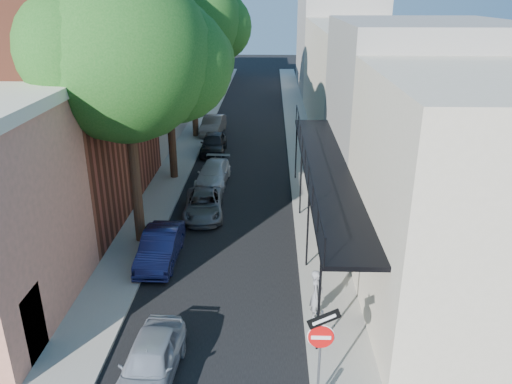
# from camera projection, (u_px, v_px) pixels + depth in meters

# --- Properties ---
(road_surface) EXTENTS (6.00, 64.00, 0.01)m
(road_surface) POSITION_uv_depth(u_px,v_px,m) (248.00, 127.00, 40.36)
(road_surface) COLOR black
(road_surface) RESTS_ON ground
(sidewalk_left) EXTENTS (2.00, 64.00, 0.12)m
(sidewalk_left) POSITION_uv_depth(u_px,v_px,m) (199.00, 126.00, 40.45)
(sidewalk_left) COLOR gray
(sidewalk_left) RESTS_ON ground
(sidewalk_right) EXTENTS (2.00, 64.00, 0.12)m
(sidewalk_right) POSITION_uv_depth(u_px,v_px,m) (297.00, 127.00, 40.22)
(sidewalk_right) COLOR gray
(sidewalk_right) RESTS_ON ground
(buildings_left) EXTENTS (10.10, 59.10, 12.00)m
(buildings_left) POSITION_uv_depth(u_px,v_px,m) (124.00, 67.00, 37.62)
(buildings_left) COLOR tan
(buildings_left) RESTS_ON ground
(buildings_right) EXTENTS (9.80, 55.00, 10.00)m
(buildings_right) POSITION_uv_depth(u_px,v_px,m) (365.00, 73.00, 37.98)
(buildings_right) COLOR beige
(buildings_right) RESTS_ON ground
(sign_post) EXTENTS (0.89, 0.17, 2.99)m
(sign_post) POSITION_uv_depth(u_px,v_px,m) (321.00, 340.00, 12.60)
(sign_post) COLOR #595B60
(sign_post) RESTS_ON ground
(oak_near) EXTENTS (7.48, 6.80, 11.42)m
(oak_near) POSITION_uv_depth(u_px,v_px,m) (137.00, 57.00, 19.20)
(oak_near) COLOR #372116
(oak_near) RESTS_ON ground
(oak_mid) EXTENTS (6.60, 6.00, 10.20)m
(oak_mid) POSITION_uv_depth(u_px,v_px,m) (174.00, 55.00, 26.90)
(oak_mid) COLOR #372116
(oak_mid) RESTS_ON ground
(oak_far) EXTENTS (7.70, 7.00, 11.90)m
(oak_far) POSITION_uv_depth(u_px,v_px,m) (198.00, 22.00, 34.83)
(oak_far) COLOR #372116
(oak_far) RESTS_ON ground
(parked_car_a) EXTENTS (1.67, 3.77, 1.26)m
(parked_car_a) POSITION_uv_depth(u_px,v_px,m) (150.00, 362.00, 13.91)
(parked_car_a) COLOR #8E939D
(parked_car_a) RESTS_ON ground
(parked_car_b) EXTENTS (1.39, 3.94, 1.30)m
(parked_car_b) POSITION_uv_depth(u_px,v_px,m) (160.00, 247.00, 20.11)
(parked_car_b) COLOR #161A46
(parked_car_b) RESTS_ON ground
(parked_car_c) EXTENTS (2.17, 4.16, 1.12)m
(parked_car_c) POSITION_uv_depth(u_px,v_px,m) (204.00, 205.00, 24.33)
(parked_car_c) COLOR #5C5E64
(parked_car_c) RESTS_ON ground
(parked_car_d) EXTENTS (1.89, 4.19, 1.19)m
(parked_car_d) POSITION_uv_depth(u_px,v_px,m) (213.00, 174.00, 28.36)
(parked_car_d) COLOR #BABBBE
(parked_car_d) RESTS_ON ground
(parked_car_e) EXTENTS (1.73, 4.11, 1.39)m
(parked_car_e) POSITION_uv_depth(u_px,v_px,m) (213.00, 143.00, 33.67)
(parked_car_e) COLOR black
(parked_car_e) RESTS_ON ground
(parked_car_f) EXTENTS (1.77, 4.28, 1.38)m
(parked_car_f) POSITION_uv_depth(u_px,v_px,m) (213.00, 125.00, 38.28)
(parked_car_f) COLOR #6C635B
(parked_car_f) RESTS_ON ground
(pedestrian) EXTENTS (0.55, 0.71, 1.74)m
(pedestrian) POSITION_uv_depth(u_px,v_px,m) (317.00, 294.00, 16.38)
(pedestrian) COLOR slate
(pedestrian) RESTS_ON sidewalk_right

